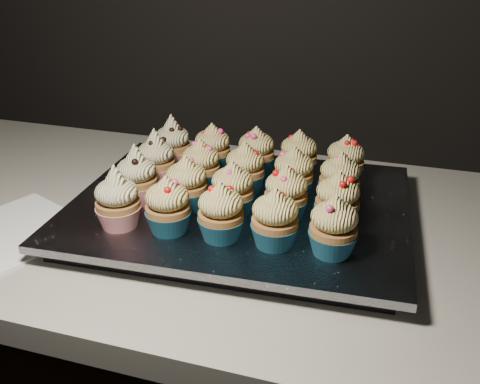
{
  "coord_description": "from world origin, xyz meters",
  "views": [
    {
      "loc": [
        0.32,
        0.99,
        1.31
      ],
      "look_at": [
        0.1,
        1.69,
        0.95
      ],
      "focal_mm": 40.0,
      "sensor_mm": 36.0,
      "label": 1
    }
  ],
  "objects": [
    {
      "name": "cupcake_3",
      "position": [
        0.18,
        1.58,
        0.97
      ],
      "size": [
        0.06,
        0.06,
        0.08
      ],
      "color": "#17546F",
      "rests_on": "foil_lining"
    },
    {
      "name": "cupcake_12",
      "position": [
        0.1,
        1.73,
        0.97
      ],
      "size": [
        0.06,
        0.06,
        0.08
      ],
      "color": "#17546F",
      "rests_on": "foil_lining"
    },
    {
      "name": "napkin",
      "position": [
        -0.22,
        1.55,
        0.9
      ],
      "size": [
        0.24,
        0.24,
        0.0
      ],
      "primitive_type": "cube",
      "rotation": [
        0.0,
        0.0,
        -0.38
      ],
      "color": "white",
      "rests_on": "worktop"
    },
    {
      "name": "cupcake_5",
      "position": [
        -0.05,
        1.65,
        0.97
      ],
      "size": [
        0.06,
        0.06,
        0.1
      ],
      "color": "red",
      "rests_on": "foil_lining"
    },
    {
      "name": "cupcake_4",
      "position": [
        0.26,
        1.59,
        0.97
      ],
      "size": [
        0.06,
        0.06,
        0.08
      ],
      "color": "#17546F",
      "rests_on": "foil_lining"
    },
    {
      "name": "cupcake_18",
      "position": [
        0.17,
        1.81,
        0.97
      ],
      "size": [
        0.06,
        0.06,
        0.08
      ],
      "color": "#17546F",
      "rests_on": "foil_lining"
    },
    {
      "name": "cupcake_19",
      "position": [
        0.24,
        1.81,
        0.97
      ],
      "size": [
        0.06,
        0.06,
        0.08
      ],
      "color": "#17546F",
      "rests_on": "foil_lining"
    },
    {
      "name": "cupcake_7",
      "position": [
        0.1,
        1.65,
        0.97
      ],
      "size": [
        0.06,
        0.06,
        0.08
      ],
      "color": "#17546F",
      "rests_on": "foil_lining"
    },
    {
      "name": "cupcake_6",
      "position": [
        0.03,
        1.65,
        0.97
      ],
      "size": [
        0.06,
        0.06,
        0.08
      ],
      "color": "#17546F",
      "rests_on": "foil_lining"
    },
    {
      "name": "worktop",
      "position": [
        0.0,
        1.7,
        0.88
      ],
      "size": [
        2.44,
        0.64,
        0.04
      ],
      "primitive_type": "cube",
      "color": "beige",
      "rests_on": "cabinet"
    },
    {
      "name": "cupcake_14",
      "position": [
        0.24,
        1.73,
        0.97
      ],
      "size": [
        0.06,
        0.06,
        0.08
      ],
      "color": "#17546F",
      "rests_on": "foil_lining"
    },
    {
      "name": "cupcake_15",
      "position": [
        -0.06,
        1.79,
        0.97
      ],
      "size": [
        0.06,
        0.06,
        0.1
      ],
      "color": "red",
      "rests_on": "foil_lining"
    },
    {
      "name": "cupcake_2",
      "position": [
        0.11,
        1.58,
        0.97
      ],
      "size": [
        0.06,
        0.06,
        0.08
      ],
      "color": "#17546F",
      "rests_on": "foil_lining"
    },
    {
      "name": "cupcake_11",
      "position": [
        0.02,
        1.72,
        0.97
      ],
      "size": [
        0.06,
        0.06,
        0.08
      ],
      "color": "#17546F",
      "rests_on": "foil_lining"
    },
    {
      "name": "cupcake_9",
      "position": [
        0.25,
        1.66,
        0.97
      ],
      "size": [
        0.06,
        0.06,
        0.08
      ],
      "color": "#17546F",
      "rests_on": "foil_lining"
    },
    {
      "name": "baking_tray",
      "position": [
        0.1,
        1.69,
        0.91
      ],
      "size": [
        0.49,
        0.38,
        0.02
      ],
      "primitive_type": "cube",
      "rotation": [
        0.0,
        0.0,
        0.05
      ],
      "color": "black",
      "rests_on": "worktop"
    },
    {
      "name": "cupcake_13",
      "position": [
        0.17,
        1.73,
        0.97
      ],
      "size": [
        0.06,
        0.06,
        0.08
      ],
      "color": "#17546F",
      "rests_on": "foil_lining"
    },
    {
      "name": "cupcake_10",
      "position": [
        -0.05,
        1.72,
        0.97
      ],
      "size": [
        0.06,
        0.06,
        0.1
      ],
      "color": "red",
      "rests_on": "foil_lining"
    },
    {
      "name": "cupcake_1",
      "position": [
        0.03,
        1.58,
        0.97
      ],
      "size": [
        0.06,
        0.06,
        0.08
      ],
      "color": "#17546F",
      "rests_on": "foil_lining"
    },
    {
      "name": "cupcake_16",
      "position": [
        0.02,
        1.8,
        0.97
      ],
      "size": [
        0.06,
        0.06,
        0.08
      ],
      "color": "#17546F",
      "rests_on": "foil_lining"
    },
    {
      "name": "cupcake_8",
      "position": [
        0.18,
        1.66,
        0.97
      ],
      "size": [
        0.06,
        0.06,
        0.08
      ],
      "color": "#17546F",
      "rests_on": "foil_lining"
    },
    {
      "name": "cupcake_17",
      "position": [
        0.09,
        1.8,
        0.97
      ],
      "size": [
        0.06,
        0.06,
        0.08
      ],
      "color": "#17546F",
      "rests_on": "foil_lining"
    },
    {
      "name": "foil_lining",
      "position": [
        0.1,
        1.69,
        0.93
      ],
      "size": [
        0.53,
        0.42,
        0.01
      ],
      "primitive_type": "cube",
      "rotation": [
        0.0,
        0.0,
        0.05
      ],
      "color": "silver",
      "rests_on": "baking_tray"
    },
    {
      "name": "cupcake_0",
      "position": [
        -0.04,
        1.57,
        0.97
      ],
      "size": [
        0.06,
        0.06,
        0.1
      ],
      "color": "red",
      "rests_on": "foil_lining"
    }
  ]
}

